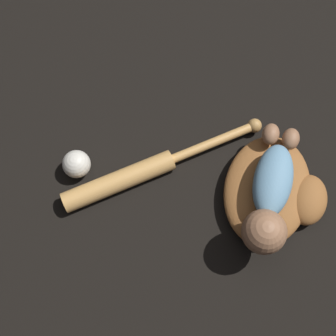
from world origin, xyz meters
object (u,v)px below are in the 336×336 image
object	(u,v)px
baby_figure	(270,198)
baseball_bat	(140,173)
baseball_glove	(274,191)
baseball	(76,164)

from	to	relation	value
baby_figure	baseball_bat	size ratio (longest dim) A/B	0.65
baseball_glove	baseball_bat	size ratio (longest dim) A/B	0.66
baseball_glove	baseball_bat	distance (m)	0.36
baseball_bat	baseball	bearing A→B (deg)	-97.06
baseball_glove	baby_figure	size ratio (longest dim) A/B	1.01
baby_figure	baseball	world-z (taller)	baby_figure
baby_figure	baseball	bearing A→B (deg)	-103.64
baseball_glove	baseball_bat	world-z (taller)	baseball_glove
baseball_bat	baseball_glove	bearing A→B (deg)	81.02
baby_figure	baseball_bat	distance (m)	0.36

